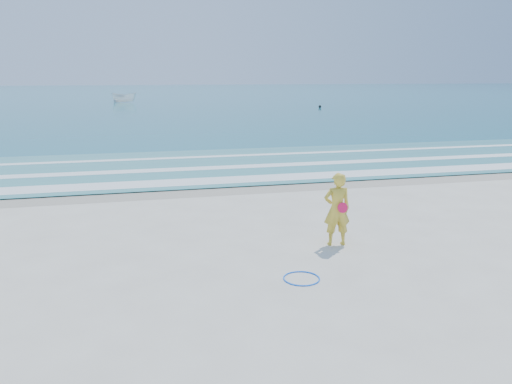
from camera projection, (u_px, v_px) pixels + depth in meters
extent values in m
plane|color=silver|center=(265.00, 279.00, 10.92)|extent=(400.00, 400.00, 0.00)
cube|color=#B2A893|center=(207.00, 189.00, 19.43)|extent=(400.00, 2.40, 0.00)
cube|color=#19727F|center=(145.00, 94.00, 110.20)|extent=(400.00, 190.00, 0.04)
cube|color=#59B7AD|center=(192.00, 166.00, 24.14)|extent=(400.00, 10.00, 0.01)
cube|color=white|center=(202.00, 181.00, 20.64)|extent=(400.00, 1.40, 0.01)
cube|color=white|center=(194.00, 169.00, 23.39)|extent=(400.00, 0.90, 0.01)
cube|color=white|center=(187.00, 157.00, 26.51)|extent=(400.00, 0.60, 0.01)
torus|color=#0E67FF|center=(302.00, 278.00, 10.92)|extent=(0.83, 0.83, 0.03)
imported|color=white|center=(124.00, 97.00, 77.83)|extent=(4.38, 3.08, 1.59)
sphere|color=black|center=(320.00, 107.00, 65.39)|extent=(0.37, 0.37, 0.37)
imported|color=gold|center=(337.00, 209.00, 12.91)|extent=(0.75, 0.53, 1.93)
cylinder|color=#FF1650|center=(343.00, 208.00, 12.74)|extent=(0.27, 0.08, 0.27)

